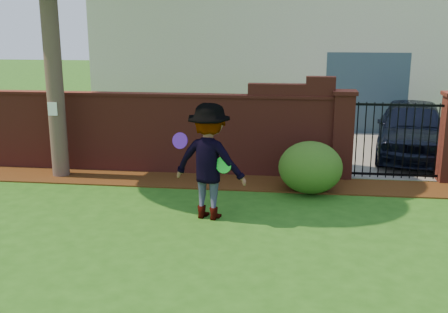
# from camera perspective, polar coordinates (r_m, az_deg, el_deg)

# --- Properties ---
(ground) EXTENTS (80.00, 80.00, 0.01)m
(ground) POSITION_cam_1_polar(r_m,az_deg,el_deg) (8.02, -2.90, -9.70)
(ground) COLOR #235415
(ground) RESTS_ON ground
(mulch_bed) EXTENTS (11.10, 1.08, 0.03)m
(mulch_bed) POSITION_cam_1_polar(r_m,az_deg,el_deg) (11.27, -4.66, -2.56)
(mulch_bed) COLOR #3A1D0A
(mulch_bed) RESTS_ON ground
(brick_wall) EXTENTS (8.70, 0.31, 2.16)m
(brick_wall) POSITION_cam_1_polar(r_m,az_deg,el_deg) (11.94, -9.07, 2.74)
(brick_wall) COLOR maroon
(brick_wall) RESTS_ON ground
(pillar_left) EXTENTS (0.50, 0.50, 1.88)m
(pillar_left) POSITION_cam_1_polar(r_m,az_deg,el_deg) (11.50, 12.53, 2.31)
(pillar_left) COLOR maroon
(pillar_left) RESTS_ON ground
(iron_gate) EXTENTS (1.78, 0.03, 1.60)m
(iron_gate) POSITION_cam_1_polar(r_m,az_deg,el_deg) (11.68, 17.89, 1.62)
(iron_gate) COLOR black
(iron_gate) RESTS_ON ground
(driveway) EXTENTS (3.20, 8.00, 0.01)m
(driveway) POSITION_cam_1_polar(r_m,az_deg,el_deg) (15.71, 15.12, 1.70)
(driveway) COLOR slate
(driveway) RESTS_ON ground
(house) EXTENTS (12.40, 6.40, 6.30)m
(house) POSITION_cam_1_polar(r_m,az_deg,el_deg) (19.23, 6.56, 13.73)
(house) COLOR #EFE3C8
(house) RESTS_ON ground
(car) EXTENTS (2.34, 4.34, 1.40)m
(car) POSITION_cam_1_polar(r_m,az_deg,el_deg) (13.79, 19.45, 2.66)
(car) COLOR black
(car) RESTS_ON ground
(paper_notice) EXTENTS (0.20, 0.01, 0.28)m
(paper_notice) POSITION_cam_1_polar(r_m,az_deg,el_deg) (11.67, -17.82, 4.86)
(paper_notice) COLOR white
(paper_notice) RESTS_ON tree
(shrub_left) EXTENTS (1.24, 1.24, 1.01)m
(shrub_left) POSITION_cam_1_polar(r_m,az_deg,el_deg) (10.50, 9.19, -1.15)
(shrub_left) COLOR #215318
(shrub_left) RESTS_ON ground
(man) EXTENTS (1.41, 1.03, 1.96)m
(man) POSITION_cam_1_polar(r_m,az_deg,el_deg) (8.89, -1.69, -0.59)
(man) COLOR gray
(man) RESTS_ON ground
(frisbee_purple) EXTENTS (0.29, 0.14, 0.27)m
(frisbee_purple) POSITION_cam_1_polar(r_m,az_deg,el_deg) (8.94, -4.70, 1.70)
(frisbee_purple) COLOR #681FC7
(frisbee_purple) RESTS_ON man
(frisbee_green) EXTENTS (0.29, 0.15, 0.28)m
(frisbee_green) POSITION_cam_1_polar(r_m,az_deg,el_deg) (8.71, -0.05, -0.90)
(frisbee_green) COLOR #1CD533
(frisbee_green) RESTS_ON man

